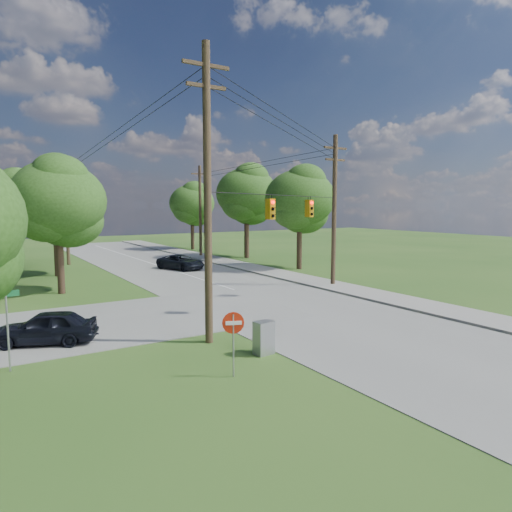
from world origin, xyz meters
TOP-DOWN VIEW (x-y plane):
  - ground at (0.00, 0.00)m, footprint 140.00×140.00m
  - main_road at (2.00, 5.00)m, footprint 10.00×100.00m
  - sidewalk_east at (8.70, 5.00)m, footprint 2.60×100.00m
  - pole_sw at (-4.60, 0.40)m, footprint 2.00×0.32m
  - pole_ne at (8.90, 8.00)m, footprint 2.00×0.32m
  - pole_north_e at (8.90, 30.00)m, footprint 2.00×0.32m
  - pole_north_w at (-5.00, 30.00)m, footprint 2.00×0.32m
  - power_lines at (1.50, 11.54)m, footprint 13.93×29.62m
  - traffic_signals at (2.55, 4.43)m, footprint 4.91×3.27m
  - tree_w_near at (-8.00, 15.00)m, footprint 6.00×6.00m
  - tree_w_mid at (-7.00, 23.00)m, footprint 6.40×6.40m
  - tree_w_far at (-9.00, 33.00)m, footprint 6.00×6.00m
  - tree_e_near at (12.00, 16.00)m, footprint 6.20×6.20m
  - tree_e_mid at (12.50, 26.00)m, footprint 6.60×6.60m
  - tree_e_far at (11.50, 38.00)m, footprint 5.80×5.80m
  - car_cross_dark at (-10.39, 3.69)m, footprint 4.32×3.05m
  - car_main_north at (2.84, 21.21)m, footprint 3.62×5.03m
  - control_cabinet at (-3.50, -2.07)m, footprint 0.76×0.58m
  - do_not_enter_sign at (-5.62, -3.49)m, footprint 0.69×0.32m
  - street_name_sign at (-11.88, 1.00)m, footprint 0.84×0.17m

SIDE VIEW (x-z plane):
  - ground at x=0.00m, z-range 0.00..0.00m
  - main_road at x=2.00m, z-range 0.00..0.03m
  - sidewalk_east at x=8.70m, z-range 0.00..0.12m
  - control_cabinet at x=-3.50m, z-range 0.00..1.28m
  - car_main_north at x=2.84m, z-range 0.03..1.30m
  - car_cross_dark at x=-10.39m, z-range 0.03..1.40m
  - do_not_enter_sign at x=-5.62m, z-range 0.52..2.72m
  - street_name_sign at x=-11.88m, z-range 0.37..3.18m
  - pole_north_e at x=8.90m, z-range 0.13..10.13m
  - pole_north_w at x=-5.00m, z-range 0.13..10.13m
  - pole_ne at x=8.90m, z-range 0.22..10.72m
  - traffic_signals at x=2.55m, z-range 4.97..6.02m
  - tree_e_far at x=11.50m, z-range 1.76..10.08m
  - tree_w_near at x=-8.00m, z-range 1.72..10.12m
  - pole_sw at x=-4.60m, z-range 0.23..12.23m
  - tree_w_far at x=-9.00m, z-range 1.89..10.62m
  - tree_e_near at x=12.00m, z-range 1.85..10.66m
  - tree_w_mid at x=-7.00m, z-range 1.97..11.19m
  - tree_e_mid at x=12.50m, z-range 2.09..11.73m
  - power_lines at x=1.50m, z-range 6.69..11.62m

